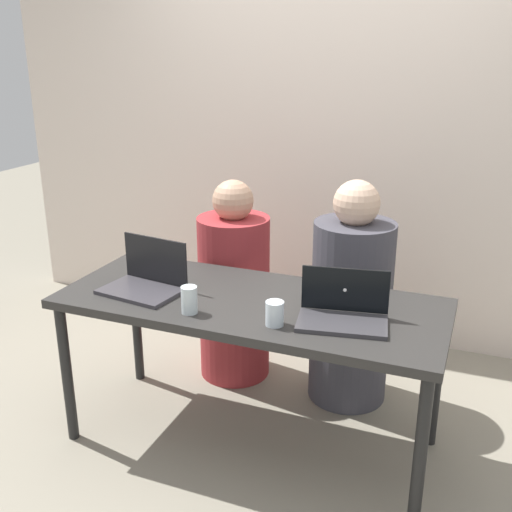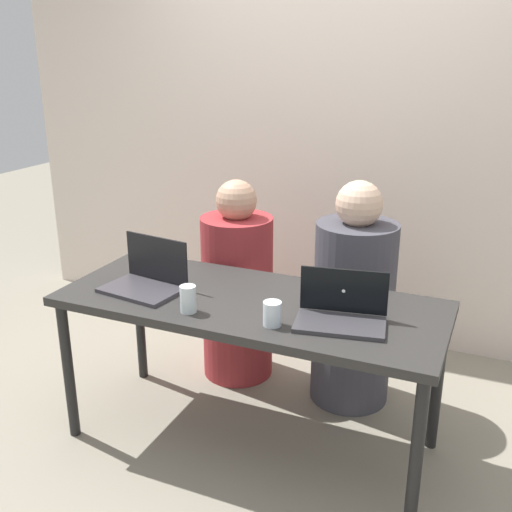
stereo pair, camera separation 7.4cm
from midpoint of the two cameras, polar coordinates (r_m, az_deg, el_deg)
ground_plane at (r=3.01m, az=0.19°, el=-17.07°), size 12.00×12.00×0.00m
back_wall at (r=3.74m, az=8.65°, el=11.69°), size 4.50×0.10×2.60m
desk at (r=2.67m, az=0.21°, el=-5.47°), size 1.70×0.69×0.73m
person_on_left at (r=3.33m, az=-1.15°, el=-3.36°), size 0.45×0.45×1.13m
person_on_right at (r=3.12m, az=9.92°, el=-4.77°), size 0.50×0.50×1.18m
laptop_front_right at (r=2.43m, az=8.99°, el=-5.36°), size 0.39×0.27×0.20m
laptop_front_left at (r=2.77m, az=-9.59°, el=-2.14°), size 0.38×0.29×0.23m
water_glass_right at (r=2.39m, az=2.46°, el=-5.66°), size 0.07×0.07×0.10m
water_glass_left at (r=2.51m, az=-5.64°, el=-4.27°), size 0.07×0.07×0.12m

